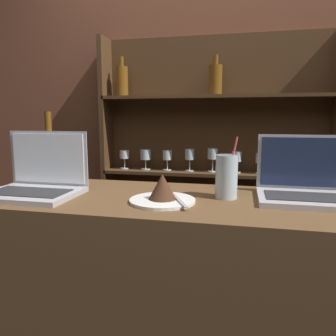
{
  "coord_description": "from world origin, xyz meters",
  "views": [
    {
      "loc": [
        0.08,
        -0.83,
        1.37
      ],
      "look_at": [
        -0.17,
        0.28,
        1.19
      ],
      "focal_mm": 35.0,
      "sensor_mm": 36.0,
      "label": 1
    }
  ],
  "objects_px": {
    "laptop_far": "(306,186)",
    "cake_plate": "(163,192)",
    "water_glass": "(227,177)",
    "wine_bottle_amber": "(50,156)",
    "laptop_near": "(37,181)"
  },
  "relations": [
    {
      "from": "laptop_far",
      "to": "wine_bottle_amber",
      "type": "relative_size",
      "value": 1.07
    },
    {
      "from": "laptop_near",
      "to": "water_glass",
      "type": "xyz_separation_m",
      "value": [
        0.67,
        0.09,
        0.03
      ]
    },
    {
      "from": "water_glass",
      "to": "wine_bottle_amber",
      "type": "bearing_deg",
      "value": 170.86
    },
    {
      "from": "cake_plate",
      "to": "water_glass",
      "type": "xyz_separation_m",
      "value": [
        0.2,
        0.1,
        0.04
      ]
    },
    {
      "from": "laptop_far",
      "to": "wine_bottle_amber",
      "type": "bearing_deg",
      "value": 175.9
    },
    {
      "from": "laptop_near",
      "to": "wine_bottle_amber",
      "type": "bearing_deg",
      "value": 109.66
    },
    {
      "from": "cake_plate",
      "to": "water_glass",
      "type": "relative_size",
      "value": 1.03
    },
    {
      "from": "laptop_far",
      "to": "cake_plate",
      "type": "relative_size",
      "value": 1.47
    },
    {
      "from": "laptop_near",
      "to": "wine_bottle_amber",
      "type": "relative_size",
      "value": 1.07
    },
    {
      "from": "laptop_far",
      "to": "cake_plate",
      "type": "bearing_deg",
      "value": -162.41
    },
    {
      "from": "laptop_near",
      "to": "wine_bottle_amber",
      "type": "height_order",
      "value": "wine_bottle_amber"
    },
    {
      "from": "laptop_far",
      "to": "water_glass",
      "type": "height_order",
      "value": "laptop_far"
    },
    {
      "from": "laptop_far",
      "to": "wine_bottle_amber",
      "type": "distance_m",
      "value": 1.02
    },
    {
      "from": "water_glass",
      "to": "laptop_far",
      "type": "bearing_deg",
      "value": 10.13
    },
    {
      "from": "laptop_near",
      "to": "laptop_far",
      "type": "xyz_separation_m",
      "value": [
        0.94,
        0.14,
        -0.0
      ]
    }
  ]
}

